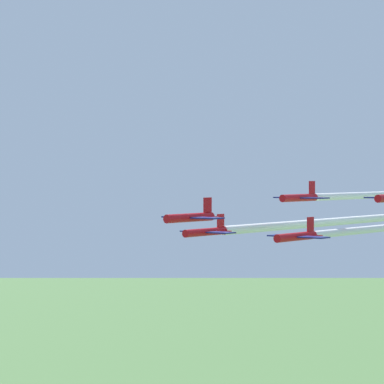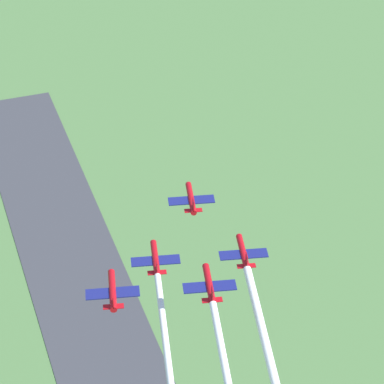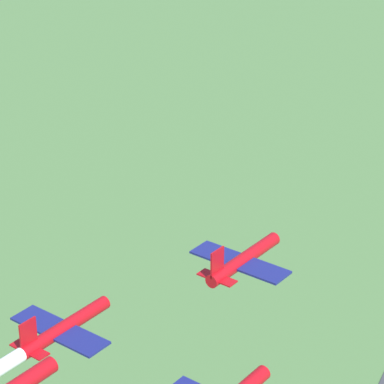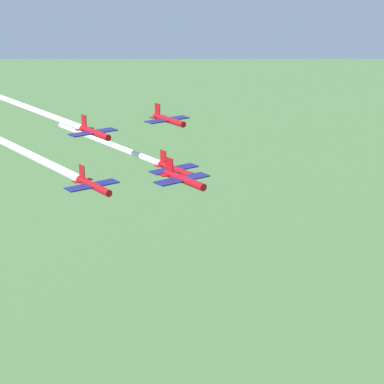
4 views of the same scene
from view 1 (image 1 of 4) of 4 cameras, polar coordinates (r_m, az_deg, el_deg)
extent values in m
cylinder|color=#B20C14|center=(97.96, -0.15, -1.62)|extent=(2.51, 7.73, 0.94)
cube|color=navy|center=(98.36, 0.04, -1.61)|extent=(7.46, 3.49, 0.15)
cube|color=#B20C14|center=(100.39, 0.98, -0.88)|extent=(0.40, 1.36, 1.88)
cube|color=#B20C14|center=(100.44, 0.98, -1.55)|extent=(2.87, 1.49, 0.10)
cylinder|color=#B20C14|center=(103.31, 6.53, -2.81)|extent=(2.51, 7.73, 0.94)
cube|color=navy|center=(103.74, 6.68, -2.79)|extent=(7.46, 3.49, 0.15)
cube|color=#B20C14|center=(105.92, 7.44, -2.07)|extent=(0.40, 1.36, 1.88)
cube|color=#B20C14|center=(106.00, 7.44, -2.71)|extent=(2.87, 1.49, 0.10)
cylinder|color=#B20C14|center=(110.77, 0.82, -2.53)|extent=(2.51, 7.73, 0.94)
cube|color=navy|center=(111.18, 0.98, -2.52)|extent=(7.46, 3.49, 0.15)
cube|color=#B20C14|center=(113.22, 1.81, -1.86)|extent=(0.40, 1.36, 1.88)
cube|color=#B20C14|center=(113.28, 1.81, -2.45)|extent=(2.87, 1.49, 0.10)
cylinder|color=#B20C14|center=(115.93, 6.73, -0.36)|extent=(2.51, 7.73, 0.94)
cube|color=navy|center=(116.36, 6.86, -0.36)|extent=(7.46, 3.49, 0.15)
cube|color=#B20C14|center=(118.60, 7.54, 0.24)|extent=(0.40, 1.36, 1.88)
cube|color=#B20C14|center=(118.62, 7.54, -0.33)|extent=(2.87, 1.49, 0.10)
cylinder|color=white|center=(120.19, 11.48, -2.27)|extent=(7.35, 30.73, 0.92)
cylinder|color=white|center=(134.12, 8.25, -1.91)|extent=(11.20, 47.91, 1.16)
camera|label=2|loc=(210.83, 24.46, 22.88)|focal=85.00mm
camera|label=3|loc=(154.81, 1.68, 10.87)|focal=85.00mm
camera|label=4|loc=(114.67, -48.74, 11.70)|focal=70.00mm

